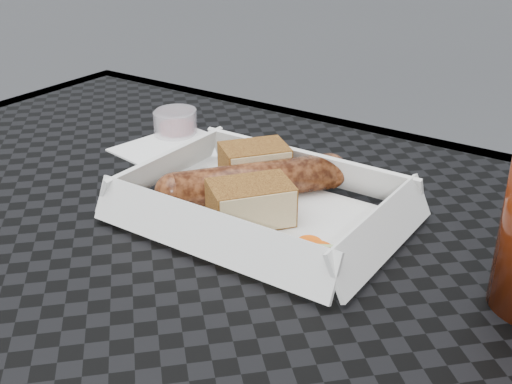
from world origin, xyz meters
TOP-DOWN VIEW (x-y plane):
  - patio_table at (0.00, 0.00)m, footprint 0.80×0.80m
  - food_tray at (0.10, 0.11)m, footprint 0.22×0.15m
  - bratwurst at (0.08, 0.14)m, footprint 0.13×0.16m
  - bread_near at (0.06, 0.16)m, footprint 0.08×0.08m
  - bread_far at (0.10, 0.09)m, footprint 0.08×0.09m
  - veg_garnish at (0.18, 0.07)m, footprint 0.03×0.03m
  - napkin at (-0.07, 0.20)m, footprint 0.14×0.14m
  - condiment_cup_sauce at (-0.11, 0.24)m, footprint 0.05×0.05m
  - condiment_cup_empty at (-0.10, 0.23)m, footprint 0.05×0.05m

SIDE VIEW (x-z plane):
  - patio_table at x=0.00m, z-range 0.30..1.04m
  - napkin at x=-0.07m, z-range 0.74..0.75m
  - food_tray at x=0.10m, z-range 0.74..0.75m
  - veg_garnish at x=0.18m, z-range 0.75..0.75m
  - condiment_cup_sauce at x=-0.11m, z-range 0.74..0.78m
  - condiment_cup_empty at x=-0.10m, z-range 0.74..0.78m
  - bratwurst at x=0.08m, z-range 0.75..0.78m
  - bread_far at x=0.10m, z-range 0.75..0.79m
  - bread_near at x=0.06m, z-range 0.75..0.79m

